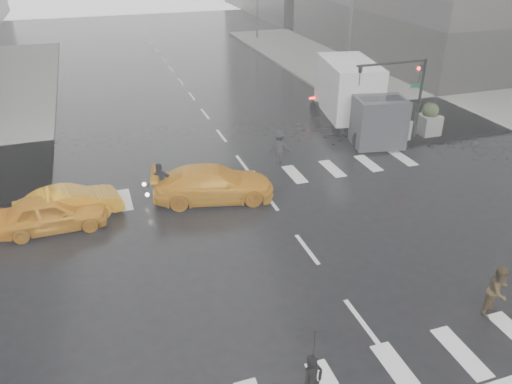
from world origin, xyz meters
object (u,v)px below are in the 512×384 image
object	(u,v)px
taxi_front	(52,213)
taxi_mid	(69,204)
pedestrian_brown	(498,291)
box_truck	(356,97)
traffic_signal_pole	(406,84)

from	to	relation	value
taxi_front	taxi_mid	xyz separation A→B (m)	(0.64, 0.60, -0.03)
pedestrian_brown	box_truck	bearing A→B (deg)	56.78
pedestrian_brown	taxi_front	xyz separation A→B (m)	(-12.77, 9.45, -0.14)
taxi_mid	box_truck	world-z (taller)	box_truck
taxi_mid	taxi_front	bearing A→B (deg)	122.91
taxi_mid	traffic_signal_pole	bearing A→B (deg)	-90.57
box_truck	pedestrian_brown	bearing A→B (deg)	-91.84
traffic_signal_pole	taxi_mid	bearing A→B (deg)	-170.31
taxi_front	taxi_mid	bearing A→B (deg)	-46.67
traffic_signal_pole	taxi_front	world-z (taller)	traffic_signal_pole
taxi_front	pedestrian_brown	bearing A→B (deg)	-126.34
box_truck	traffic_signal_pole	bearing A→B (deg)	-46.69
taxi_front	box_truck	bearing A→B (deg)	-69.89
traffic_signal_pole	taxi_mid	size ratio (longest dim) A/B	1.11
pedestrian_brown	box_truck	distance (m)	15.81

